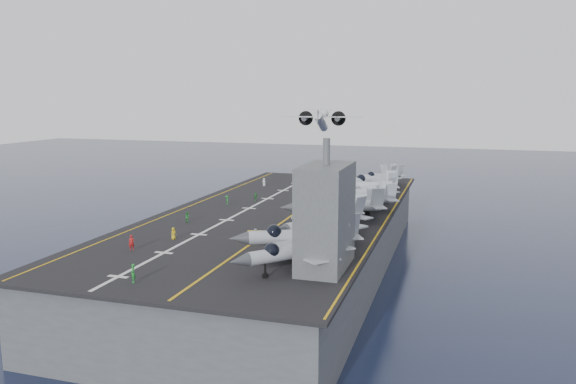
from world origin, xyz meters
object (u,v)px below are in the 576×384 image
(fighter_jet_0, at_px, (297,250))
(tow_cart_a, at_px, (256,237))
(island_superstructure, at_px, (326,204))
(transport_plane, at_px, (321,122))

(fighter_jet_0, xyz_separation_m, tow_cart_a, (-9.18, 11.28, -1.88))
(island_superstructure, bearing_deg, transport_plane, 104.23)
(island_superstructure, height_order, transport_plane, transport_plane)
(tow_cart_a, bearing_deg, fighter_jet_0, -50.88)
(fighter_jet_0, distance_m, tow_cart_a, 14.66)
(island_superstructure, bearing_deg, tow_cart_a, 143.49)
(island_superstructure, relative_size, tow_cart_a, 5.75)
(fighter_jet_0, distance_m, transport_plane, 93.26)
(tow_cart_a, distance_m, transport_plane, 80.90)
(fighter_jet_0, bearing_deg, tow_cart_a, 129.12)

